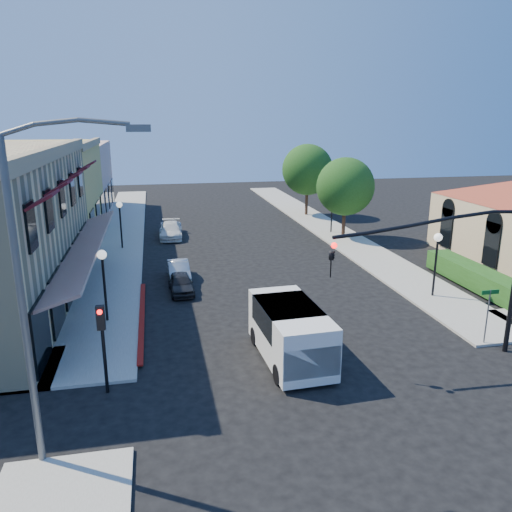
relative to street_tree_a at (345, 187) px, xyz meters
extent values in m
plane|color=black|center=(-8.80, -22.00, -4.19)|extent=(120.00, 120.00, 0.00)
cube|color=gray|center=(-17.55, 5.00, -4.13)|extent=(3.50, 50.00, 0.12)
cube|color=gray|center=(-0.05, 5.00, -4.13)|extent=(3.50, 50.00, 0.12)
cube|color=maroon|center=(-15.70, -14.00, -4.19)|extent=(0.25, 10.00, 0.06)
cube|color=tan|center=(-19.45, -11.00, 3.61)|extent=(0.50, 18.20, 0.60)
cube|color=#561416|center=(-18.40, -11.00, -1.14)|extent=(1.75, 17.00, 0.67)
cube|color=#57111A|center=(-18.75, -18.00, 2.36)|extent=(1.02, 1.50, 0.60)
cube|color=#57111A|center=(-18.75, -14.60, 2.36)|extent=(1.02, 1.50, 0.60)
cube|color=#57111A|center=(-18.75, -11.20, 2.36)|extent=(1.02, 1.50, 0.60)
cube|color=#57111A|center=(-18.75, -7.80, 2.36)|extent=(1.02, 1.50, 0.60)
cube|color=#57111A|center=(-18.75, -4.40, 2.36)|extent=(1.02, 1.50, 0.60)
cube|color=black|center=(-19.25, -18.50, -2.59)|extent=(0.12, 2.60, 2.60)
cube|color=black|center=(-19.25, -15.10, -2.59)|extent=(0.12, 2.60, 2.60)
cube|color=black|center=(-19.25, -11.70, -2.59)|extent=(0.12, 2.60, 2.60)
cube|color=black|center=(-19.25, -8.30, -2.59)|extent=(0.12, 2.60, 2.60)
cube|color=black|center=(-19.25, -4.90, -2.59)|extent=(0.12, 2.60, 2.60)
cube|color=tan|center=(-24.30, 4.00, -0.39)|extent=(10.00, 12.00, 7.60)
cube|color=beige|center=(-24.30, 16.00, -0.69)|extent=(10.00, 12.00, 7.00)
cube|color=black|center=(5.65, -10.50, -2.39)|extent=(0.12, 1.40, 2.80)
cube|color=black|center=(5.65, -5.50, -2.39)|extent=(0.12, 1.40, 2.80)
cube|color=#1F4B15|center=(2.90, -13.00, -4.19)|extent=(1.40, 8.00, 1.10)
cylinder|color=#331F14|center=(0.00, 0.00, -3.14)|extent=(0.28, 0.28, 2.10)
sphere|color=#1F4B15|center=(0.00, 0.00, 0.01)|extent=(4.56, 4.56, 4.56)
cylinder|color=#331F14|center=(0.00, 10.00, -3.06)|extent=(0.28, 0.28, 2.27)
sphere|color=#1F4B15|center=(0.00, 10.00, 0.36)|extent=(4.94, 4.94, 4.94)
cylinder|color=black|center=(-4.70, -20.50, 1.41)|extent=(7.80, 0.14, 0.14)
imported|color=black|center=(-8.60, -20.50, 0.51)|extent=(0.20, 0.16, 1.00)
sphere|color=#FF0C0C|center=(-8.60, -20.68, 0.81)|extent=(0.22, 0.22, 0.22)
cylinder|color=black|center=(-16.80, -20.50, -2.69)|extent=(0.12, 0.12, 3.00)
cube|color=black|center=(-16.80, -20.65, -1.29)|extent=(0.28, 0.22, 0.85)
sphere|color=#FF0C0C|center=(-16.80, -20.77, -1.04)|extent=(0.18, 0.18, 0.18)
cylinder|color=#595B5E|center=(-18.30, -24.00, 0.31)|extent=(0.20, 0.20, 9.00)
cylinder|color=#595B5E|center=(-16.80, -24.00, 5.06)|extent=(3.00, 0.12, 0.12)
cube|color=#595B5E|center=(-15.10, -24.00, 4.96)|extent=(0.60, 0.25, 0.18)
cylinder|color=#595B5E|center=(-1.30, -19.80, -2.94)|extent=(0.06, 0.06, 2.50)
cube|color=#0C591E|center=(-1.30, -19.80, -1.79)|extent=(0.80, 0.04, 0.18)
cylinder|color=black|center=(-17.30, -14.00, -2.59)|extent=(0.12, 0.12, 3.20)
sphere|color=white|center=(-17.30, -14.00, -0.84)|extent=(0.44, 0.44, 0.44)
cylinder|color=black|center=(-17.30, 0.00, -2.59)|extent=(0.12, 0.12, 3.20)
sphere|color=white|center=(-17.30, 0.00, -0.84)|extent=(0.44, 0.44, 0.44)
cylinder|color=black|center=(-0.30, -14.00, -2.59)|extent=(0.12, 0.12, 3.20)
sphere|color=white|center=(-0.30, -14.00, -0.84)|extent=(0.44, 0.44, 0.44)
cylinder|color=black|center=(-0.30, 2.00, -2.59)|extent=(0.12, 0.12, 3.20)
sphere|color=white|center=(-0.30, 2.00, -0.84)|extent=(0.44, 0.44, 0.44)
cube|color=silver|center=(-9.80, -19.40, -2.99)|extent=(2.42, 5.15, 2.07)
cube|color=silver|center=(-9.70, -21.58, -3.10)|extent=(2.15, 0.79, 1.15)
cube|color=black|center=(-9.71, -21.18, -2.53)|extent=(1.95, 0.21, 1.03)
cube|color=black|center=(-9.82, -19.06, -2.47)|extent=(2.34, 3.09, 1.03)
cylinder|color=black|center=(-10.69, -21.17, -3.82)|extent=(0.32, 0.77, 0.76)
cylinder|color=black|center=(-10.86, -17.73, -3.82)|extent=(0.32, 0.77, 0.76)
cylinder|color=black|center=(-8.74, -21.08, -3.82)|extent=(0.32, 0.77, 0.76)
cylinder|color=black|center=(-8.91, -17.64, -3.82)|extent=(0.32, 0.77, 0.76)
imported|color=black|center=(-13.60, -10.43, -3.65)|extent=(1.41, 3.24, 1.09)
imported|color=#A9ADAF|center=(-13.60, -8.20, -3.62)|extent=(1.32, 3.53, 1.15)
imported|color=white|center=(-13.60, 3.00, -3.57)|extent=(1.97, 4.39, 1.25)
imported|color=#B0B2B5|center=(-13.60, 4.00, -3.65)|extent=(1.97, 3.98, 1.09)
camera|label=1|loc=(-14.82, -37.01, 5.19)|focal=35.00mm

